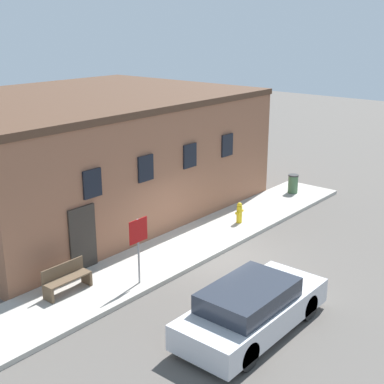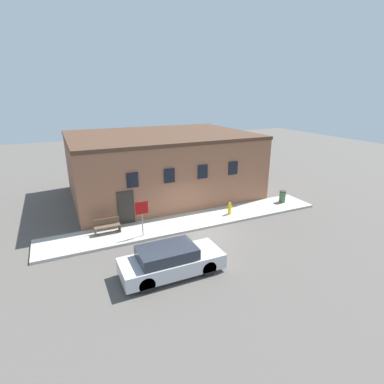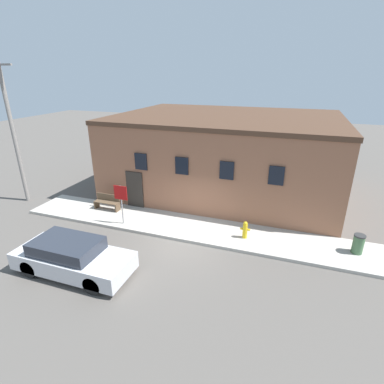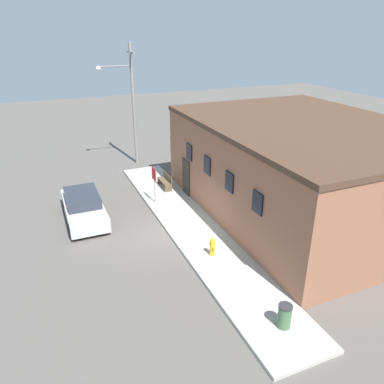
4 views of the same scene
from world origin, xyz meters
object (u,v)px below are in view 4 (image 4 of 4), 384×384
object	(u,v)px
fire_hydrant	(212,247)
utility_pole	(131,101)
bench	(165,181)
parked_car	(84,207)
trash_bin	(284,316)
stop_sign	(154,178)

from	to	relation	value
fire_hydrant	utility_pole	size ratio (longest dim) A/B	0.10
bench	utility_pole	bearing A→B (deg)	-175.18
fire_hydrant	parked_car	xyz separation A→B (m)	(-5.87, -4.52, 0.11)
bench	trash_bin	distance (m)	12.46
utility_pole	stop_sign	bearing A→B (deg)	-5.99
bench	trash_bin	bearing A→B (deg)	-1.16
stop_sign	bench	world-z (taller)	stop_sign
fire_hydrant	parked_car	size ratio (longest dim) A/B	0.18
trash_bin	parked_car	bearing A→B (deg)	-155.29
bench	utility_pole	world-z (taller)	utility_pole
fire_hydrant	bench	size ratio (longest dim) A/B	0.57
trash_bin	parked_car	distance (m)	11.63
fire_hydrant	trash_bin	world-z (taller)	trash_bin
fire_hydrant	stop_sign	xyz separation A→B (m)	(-6.03, -0.63, 1.02)
bench	trash_bin	world-z (taller)	trash_bin
trash_bin	fire_hydrant	bearing A→B (deg)	-175.91
trash_bin	utility_pole	bearing A→B (deg)	-179.33
stop_sign	utility_pole	distance (m)	7.84
stop_sign	bench	distance (m)	2.35
fire_hydrant	bench	world-z (taller)	bench
stop_sign	parked_car	size ratio (longest dim) A/B	0.44
stop_sign	utility_pole	size ratio (longest dim) A/B	0.25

